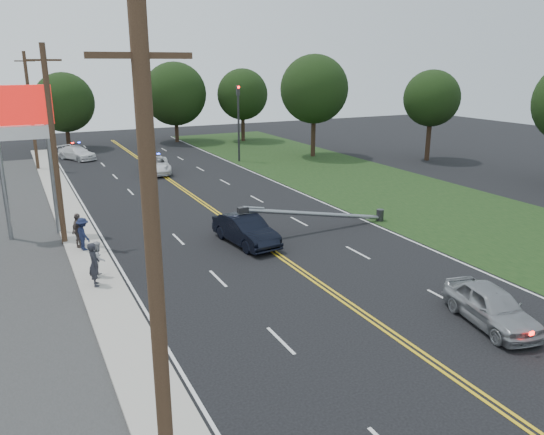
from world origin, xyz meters
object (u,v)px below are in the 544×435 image
traffic_signal (238,117)px  emergency_b (77,153)px  pylon_sign (21,125)px  bystander_c (83,234)px  emergency_a (156,165)px  utility_pole_mid (54,146)px  waiting_sedan (491,306)px  fallen_streetlight (324,214)px  bystander_b (98,259)px  bystander_d (78,230)px  utility_pole_far (31,111)px  crashed_sedan (246,230)px  bystander_a (94,264)px  utility_pole_near (157,306)px

traffic_signal → emergency_b: (-13.76, 7.83, -3.56)m
pylon_sign → bystander_c: bearing=-61.9°
traffic_signal → emergency_a: bearing=-166.6°
utility_pole_mid → waiting_sedan: (12.82, -16.28, -4.37)m
fallen_streetlight → bystander_b: size_ratio=5.93×
pylon_sign → emergency_a: pylon_sign is taller
emergency_b → bystander_b: size_ratio=2.81×
bystander_d → bystander_c: bearing=-127.9°
bystander_c → utility_pole_far: bearing=-15.1°
crashed_sedan → bystander_a: 8.23m
utility_pole_near → bystander_b: utility_pole_near is taller
crashed_sedan → bystander_a: size_ratio=2.46×
bystander_a → bystander_c: (0.18, 4.79, -0.11)m
crashed_sedan → bystander_d: size_ratio=2.62×
crashed_sedan → bystander_a: bystander_a is taller
crashed_sedan → bystander_b: size_ratio=2.93×
emergency_a → pylon_sign: bearing=-116.1°
emergency_b → bystander_d: bearing=-125.0°
utility_pole_near → traffic_signal: bearing=65.3°
utility_pole_far → crashed_sedan: bearing=-72.2°
emergency_b → utility_pole_far: bearing=-162.7°
crashed_sedan → utility_pole_far: bearing=100.9°
utility_pole_far → bystander_c: bearing=-88.2°
utility_pole_mid → emergency_a: (8.93, 15.95, -4.39)m
emergency_a → utility_pole_near: bearing=-93.8°
traffic_signal → bystander_b: bearing=-125.1°
traffic_signal → bystander_d: bearing=-131.2°
utility_pole_mid → bystander_d: (0.58, -1.32, -4.08)m
utility_pole_far → utility_pole_mid: bearing=-90.0°
emergency_a → waiting_sedan: bearing=-72.9°
traffic_signal → bystander_d: (-16.92, -19.32, -3.20)m
traffic_signal → bystander_a: (-16.92, -24.64, -3.15)m
bystander_a → bystander_b: bearing=-15.2°
bystander_a → bystander_d: bearing=1.7°
pylon_sign → traffic_signal: bearing=40.4°
pylon_sign → emergency_a: 18.10m
emergency_a → bystander_a: bystander_a is taller
emergency_b → fallen_streetlight: bearing=-100.4°
bystander_b → waiting_sedan: bearing=-113.4°
utility_pole_far → bystander_b: 27.97m
pylon_sign → bystander_c: size_ratio=4.86×
utility_pole_near → bystander_d: size_ratio=5.67×
bystander_b → bystander_d: bearing=22.3°
bystander_b → bystander_c: bystander_c is taller
waiting_sedan → bystander_c: 18.81m
utility_pole_far → waiting_sedan: utility_pole_far is taller
waiting_sedan → emergency_a: size_ratio=0.84×
bystander_b → crashed_sedan: bearing=-61.6°
traffic_signal → bystander_c: (-16.75, -19.85, -3.26)m
traffic_signal → bystander_d: traffic_signal is taller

